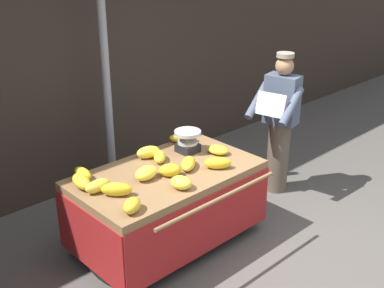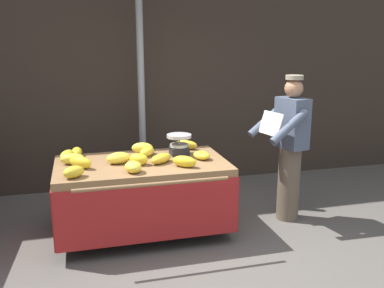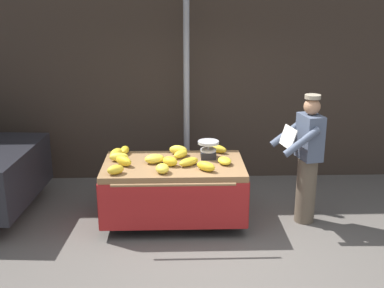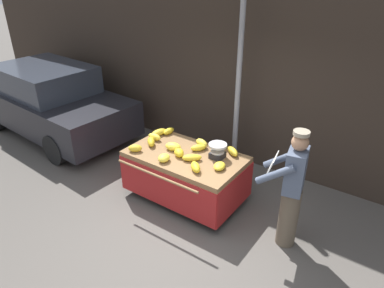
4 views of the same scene
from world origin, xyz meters
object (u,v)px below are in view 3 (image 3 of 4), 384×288
object	(u,v)px
banana_cart	(174,179)
weighing_scale	(208,149)
banana_bunch_9	(116,170)
banana_bunch_4	(170,161)
vendor_person	(307,159)
banana_bunch_8	(125,150)
banana_bunch_0	(181,154)
banana_bunch_5	(225,161)
banana_bunch_10	(217,149)
banana_bunch_12	(155,159)
banana_bunch_11	(116,153)
banana_bunch_2	(178,150)
banana_bunch_3	(119,157)
banana_bunch_1	(124,161)
banana_bunch_7	(189,162)
street_pole	(186,82)
banana_bunch_6	(206,166)
banana_bunch_13	(162,168)

from	to	relation	value
banana_cart	weighing_scale	bearing A→B (deg)	23.05
banana_bunch_9	weighing_scale	bearing A→B (deg)	26.41
banana_bunch_4	vendor_person	xyz separation A→B (m)	(1.77, 0.06, -0.01)
weighing_scale	banana_bunch_8	distance (m)	1.15
banana_bunch_0	banana_bunch_5	xyz separation A→B (m)	(0.56, -0.28, -0.01)
banana_bunch_5	banana_bunch_10	world-z (taller)	banana_bunch_10
banana_bunch_4	banana_bunch_5	bearing A→B (deg)	3.59
banana_bunch_0	banana_bunch_10	size ratio (longest dim) A/B	0.84
banana_bunch_12	banana_bunch_8	bearing A→B (deg)	135.34
banana_bunch_0	banana_bunch_11	world-z (taller)	banana_bunch_11
banana_bunch_2	banana_bunch_3	xyz separation A→B (m)	(-0.77, -0.25, -0.01)
weighing_scale	vendor_person	world-z (taller)	vendor_person
banana_bunch_1	banana_bunch_7	bearing A→B (deg)	-1.74
banana_bunch_12	vendor_person	size ratio (longest dim) A/B	0.15
banana_bunch_8	banana_bunch_2	bearing A→B (deg)	-5.22
banana_bunch_2	banana_bunch_8	distance (m)	0.73
banana_bunch_9	banana_bunch_12	distance (m)	0.59
banana_bunch_2	banana_bunch_4	bearing A→B (deg)	-103.08
banana_bunch_1	banana_bunch_7	size ratio (longest dim) A/B	0.93
street_pole	banana_bunch_9	xyz separation A→B (m)	(-0.89, -1.62, -0.78)
weighing_scale	banana_bunch_11	distance (m)	1.23
banana_bunch_4	banana_cart	bearing A→B (deg)	67.06
street_pole	banana_bunch_7	world-z (taller)	street_pole
banana_bunch_0	banana_bunch_10	xyz separation A→B (m)	(0.50, 0.21, 0.00)
banana_bunch_6	banana_bunch_7	size ratio (longest dim) A/B	0.90
banana_bunch_8	banana_bunch_12	bearing A→B (deg)	-44.66
banana_bunch_9	vendor_person	size ratio (longest dim) A/B	0.12
banana_bunch_3	banana_bunch_7	bearing A→B (deg)	-12.41
banana_bunch_10	banana_bunch_12	xyz separation A→B (m)	(-0.84, -0.42, 0.01)
banana_cart	banana_bunch_1	bearing A→B (deg)	-173.45
banana_bunch_2	banana_bunch_3	world-z (taller)	banana_bunch_2
weighing_scale	banana_bunch_3	xyz separation A→B (m)	(-1.17, -0.09, -0.06)
banana_bunch_4	vendor_person	distance (m)	1.77
banana_bunch_6	vendor_person	distance (m)	1.35
street_pole	banana_bunch_1	bearing A→B (deg)	-122.33
banana_bunch_2	banana_bunch_13	bearing A→B (deg)	-105.43
banana_bunch_3	banana_bunch_13	xyz separation A→B (m)	(0.58, -0.46, -0.00)
street_pole	banana_bunch_5	world-z (taller)	street_pole
street_pole	banana_bunch_3	distance (m)	1.65
street_pole	banana_cart	world-z (taller)	street_pole
banana_bunch_8	banana_bunch_6	bearing A→B (deg)	-34.11
banana_bunch_3	banana_bunch_7	size ratio (longest dim) A/B	0.84
banana_cart	banana_bunch_0	size ratio (longest dim) A/B	7.55
street_pole	banana_bunch_12	xyz separation A→B (m)	(-0.44, -1.23, -0.78)
banana_bunch_2	vendor_person	world-z (taller)	vendor_person
weighing_scale	banana_bunch_6	world-z (taller)	weighing_scale
banana_bunch_2	banana_bunch_11	bearing A→B (deg)	-175.02
street_pole	weighing_scale	distance (m)	1.29
weighing_scale	banana_bunch_11	xyz separation A→B (m)	(-1.23, 0.09, -0.06)
banana_bunch_1	banana_bunch_3	bearing A→B (deg)	114.09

